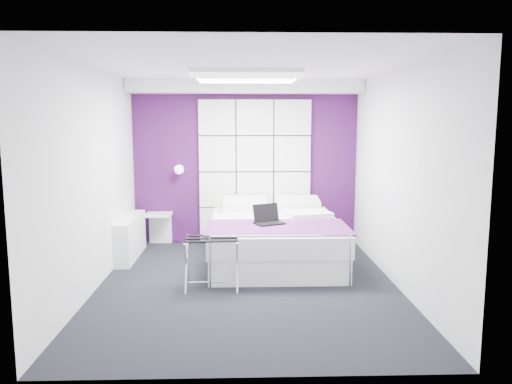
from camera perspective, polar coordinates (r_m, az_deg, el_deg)
The scene contains 15 objects.
floor at distance 6.16m, azimuth -0.97°, elevation -10.60°, with size 4.40×4.40×0.00m, color black.
ceiling at distance 5.87m, azimuth -1.04°, elevation 14.20°, with size 4.40×4.40×0.00m, color white.
wall_back at distance 8.07m, azimuth -1.21°, elevation 3.30°, with size 3.60×3.60×0.00m, color silver.
wall_left at distance 6.12m, azimuth -18.10°, elevation 1.35°, with size 4.40×4.40×0.00m, color silver.
wall_right at distance 6.17m, azimuth 15.97°, elevation 1.49°, with size 4.40×4.40×0.00m, color silver.
accent_wall at distance 8.06m, azimuth -1.21°, elevation 3.30°, with size 3.58×0.02×2.58m, color #3B0E40.
soffit at distance 7.80m, azimuth -1.22°, elevation 11.96°, with size 3.58×0.50×0.20m, color white.
headboard at distance 8.02m, azimuth -0.13°, elevation 2.34°, with size 1.80×0.08×2.30m, color silver, non-canonical shape.
skylight at distance 6.46m, azimuth -1.11°, elevation 13.20°, with size 1.36×0.86×0.12m, color white, non-canonical shape.
wall_lamp at distance 7.99m, azimuth -8.76°, elevation 2.59°, with size 0.15×0.15×0.15m, color white.
radiator at distance 7.51m, azimuth -14.18°, elevation -5.05°, with size 0.22×1.20×0.60m, color white.
bed at distance 7.08m, azimuth 2.11°, elevation -5.34°, with size 1.84×2.22×0.77m.
nightstand at distance 8.10m, azimuth -11.06°, elevation -2.56°, with size 0.41×0.32×0.05m, color white.
luggage_rack at distance 6.02m, azimuth -5.07°, elevation -8.06°, with size 0.62×0.46×0.61m.
laptop at distance 6.64m, azimuth 1.50°, elevation -3.07°, with size 0.36×0.26×0.26m.
Camera 1 is at (-0.08, -5.84, 1.98)m, focal length 35.00 mm.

